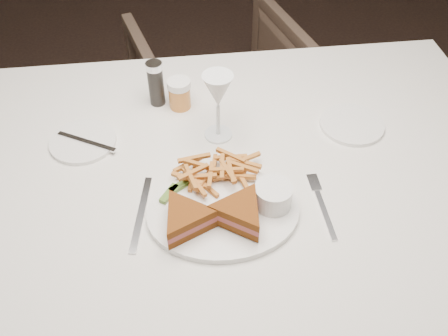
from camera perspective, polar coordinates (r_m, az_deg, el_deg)
ground at (r=1.92m, az=-12.87°, el=-11.08°), size 5.00×5.00×0.00m
table at (r=1.44m, az=-0.19°, el=-10.59°), size 1.46×1.00×0.75m
chair_far at (r=2.10m, az=-0.31°, el=9.06°), size 0.77×0.75×0.65m
table_setting at (r=1.09m, az=-0.87°, el=-0.25°), size 0.82×0.60×0.18m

